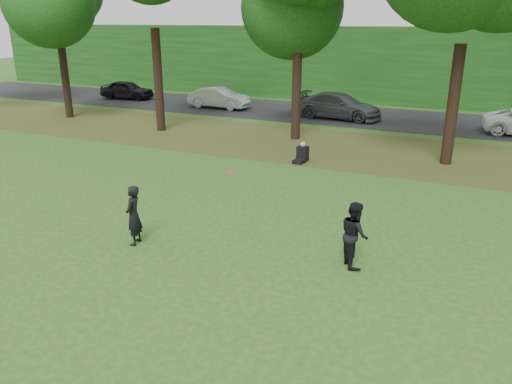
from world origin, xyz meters
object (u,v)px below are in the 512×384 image
Objects in this scene: seated_person at (302,155)px; player_right at (354,234)px; player_left at (133,215)px; frisbee at (230,173)px.

player_right is at bearing -56.55° from seated_person.
player_left is 1.89× the size of seated_person.
player_left is 4.12× the size of frisbee.
player_left is at bearing -91.97° from seated_person.
frisbee reaches higher than player_right.
seated_person is (-4.10, 7.93, -0.48)m from player_right.
player_left reaches higher than seated_person.
player_right is (5.39, 1.17, 0.00)m from player_left.
player_right is 8.94m from seated_person.
seated_person is (1.29, 9.10, -0.47)m from player_left.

